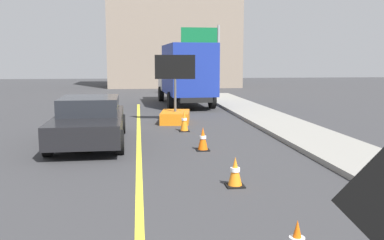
# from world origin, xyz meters

# --- Properties ---
(lane_center_stripe) EXTENTS (0.14, 36.00, 0.01)m
(lane_center_stripe) POSITION_xyz_m (0.00, 6.00, 0.00)
(lane_center_stripe) COLOR yellow
(lane_center_stripe) RESTS_ON ground
(arrow_board_trailer) EXTENTS (1.59, 1.94, 2.70)m
(arrow_board_trailer) POSITION_xyz_m (1.47, 16.59, 0.48)
(arrow_board_trailer) COLOR orange
(arrow_board_trailer) RESTS_ON ground
(box_truck) EXTENTS (2.75, 7.17, 3.33)m
(box_truck) POSITION_xyz_m (2.62, 23.22, 1.81)
(box_truck) COLOR black
(box_truck) RESTS_ON ground
(pickup_car) EXTENTS (2.15, 5.00, 1.38)m
(pickup_car) POSITION_xyz_m (-1.45, 12.65, 0.70)
(pickup_car) COLOR black
(pickup_car) RESTS_ON ground
(highway_guide_sign) EXTENTS (2.79, 0.21, 5.00)m
(highway_guide_sign) POSITION_xyz_m (4.96, 29.88, 3.42)
(highway_guide_sign) COLOR gray
(highway_guide_sign) RESTS_ON ground
(far_building_block) EXTENTS (12.15, 6.02, 10.86)m
(far_building_block) POSITION_xyz_m (3.39, 40.50, 5.43)
(far_building_block) COLOR gray
(far_building_block) RESTS_ON ground
(traffic_cone_mid_lane) EXTENTS (0.36, 0.36, 0.60)m
(traffic_cone_mid_lane) POSITION_xyz_m (1.88, 7.75, 0.29)
(traffic_cone_mid_lane) COLOR black
(traffic_cone_mid_lane) RESTS_ON ground
(traffic_cone_far_lane) EXTENTS (0.36, 0.36, 0.65)m
(traffic_cone_far_lane) POSITION_xyz_m (1.76, 11.18, 0.32)
(traffic_cone_far_lane) COLOR black
(traffic_cone_far_lane) RESTS_ON ground
(traffic_cone_curbside) EXTENTS (0.36, 0.36, 0.76)m
(traffic_cone_curbside) POSITION_xyz_m (1.60, 14.42, 0.37)
(traffic_cone_curbside) COLOR black
(traffic_cone_curbside) RESTS_ON ground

